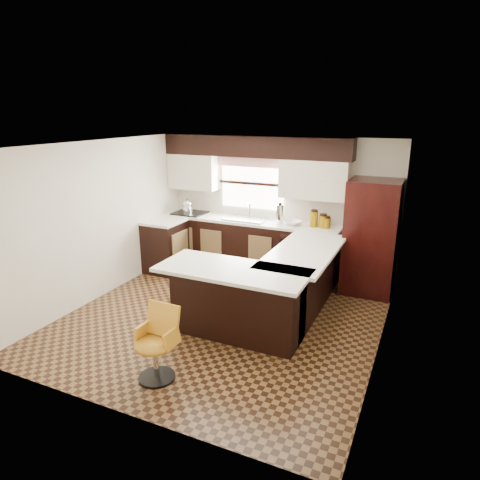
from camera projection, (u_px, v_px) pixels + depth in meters
The scene contains 30 objects.
floor at pixel (224, 317), 6.06m from camera, with size 4.40×4.40×0.00m, color #49301A.
ceiling at pixel (222, 145), 5.37m from camera, with size 4.40×4.40×0.00m, color silver.
wall_back at pixel (278, 205), 7.63m from camera, with size 4.40×4.40×0.00m, color beige.
wall_front at pixel (112, 300), 3.80m from camera, with size 4.40×4.40×0.00m, color beige.
wall_left at pixel (101, 220), 6.55m from camera, with size 4.40×4.40×0.00m, color beige.
wall_right at pixel (387, 258), 4.88m from camera, with size 4.40×4.40×0.00m, color beige.
base_cab_back at pixel (248, 246), 7.77m from camera, with size 3.30×0.60×0.90m, color black.
base_cab_left at pixel (166, 247), 7.74m from camera, with size 0.60×0.70×0.90m, color black.
counter_back at pixel (248, 221), 7.63m from camera, with size 3.30×0.60×0.04m, color silver.
counter_left at pixel (164, 221), 7.60m from camera, with size 0.60×0.70×0.04m, color silver.
soffit at pixel (254, 146), 7.34m from camera, with size 3.40×0.35×0.36m, color black.
upper_cab_left at pixel (194, 172), 7.97m from camera, with size 0.94×0.35×0.64m, color beige.
upper_cab_right at pixel (314, 179), 7.06m from camera, with size 1.14×0.35×0.64m, color beige.
window_pane at pixel (252, 183), 7.71m from camera, with size 1.20×0.02×0.90m, color white.
valance at pixel (251, 162), 7.56m from camera, with size 1.30×0.06×0.18m, color #D19B93.
sink at pixel (245, 219), 7.62m from camera, with size 0.75×0.45×0.03m, color #B2B2B7.
dishwasher at pixel (296, 259), 7.13m from camera, with size 0.58×0.03×0.78m, color black.
cooktop at pixel (190, 213), 8.08m from camera, with size 0.58×0.50×0.03m, color black.
peninsula_long at pixel (299, 283), 6.12m from camera, with size 0.60×1.95×0.90m, color black.
peninsula_return at pixel (237, 303), 5.48m from camera, with size 1.65×0.60×0.90m, color black.
counter_pen_long at pixel (304, 252), 5.96m from camera, with size 0.84×1.95×0.04m, color silver.
counter_pen_return at pixel (233, 270), 5.27m from camera, with size 1.89×0.84×0.04m, color silver.
refrigerator at pixel (371, 237), 6.71m from camera, with size 0.78×0.74×1.81m, color black.
bar_chair at pixel (155, 345), 4.56m from camera, with size 0.44×0.44×0.82m, color orange, non-canonical shape.
kettle at pixel (188, 205), 8.05m from camera, with size 0.19×0.19×0.26m, color silver, non-canonical shape.
percolator at pixel (280, 214), 7.34m from camera, with size 0.13×0.13×0.32m, color silver.
mixing_bowl at pixel (293, 223), 7.28m from camera, with size 0.28×0.28×0.07m, color white.
canister_large at pixel (314, 219), 7.13m from camera, with size 0.14×0.14×0.26m, color #855F04.
canister_med at pixel (323, 222), 7.08m from camera, with size 0.14×0.14×0.20m, color #855F04.
canister_small at pixel (327, 223), 7.06m from camera, with size 0.13×0.13×0.17m, color #855F04.
Camera 1 is at (2.48, -4.90, 2.81)m, focal length 32.00 mm.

